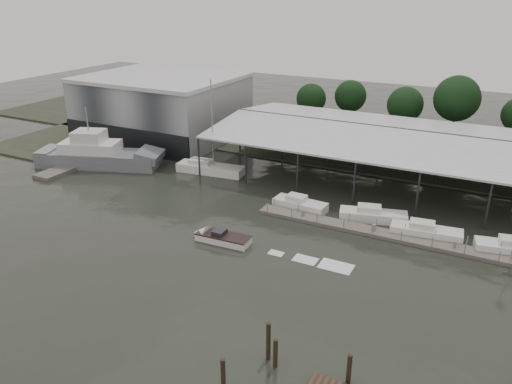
% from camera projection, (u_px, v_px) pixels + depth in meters
% --- Properties ---
extents(ground, '(200.00, 200.00, 0.00)m').
position_uv_depth(ground, '(210.00, 245.00, 50.12)').
color(ground, '#242821').
rests_on(ground, ground).
extents(land_strip_far, '(140.00, 30.00, 0.30)m').
position_uv_depth(land_strip_far, '(342.00, 139.00, 84.62)').
color(land_strip_far, '#373A2C').
rests_on(land_strip_far, ground).
extents(land_strip_west, '(20.00, 40.00, 0.30)m').
position_uv_depth(land_strip_west, '(112.00, 128.00, 91.70)').
color(land_strip_west, '#373A2C').
rests_on(land_strip_west, ground).
extents(storage_warehouse, '(24.50, 20.50, 10.50)m').
position_uv_depth(storage_warehouse, '(163.00, 106.00, 84.60)').
color(storage_warehouse, '#8F9498').
rests_on(storage_warehouse, ground).
extents(covered_boat_shed, '(58.24, 24.00, 6.96)m').
position_uv_depth(covered_boat_shed, '(438.00, 138.00, 63.61)').
color(covered_boat_shed, silver).
rests_on(covered_boat_shed, ground).
extents(trawler_dock, '(3.00, 18.00, 0.50)m').
position_uv_depth(trawler_dock, '(89.00, 159.00, 74.25)').
color(trawler_dock, '#625E56').
rests_on(trawler_dock, ground).
extents(floating_dock, '(28.00, 2.00, 1.40)m').
position_uv_depth(floating_dock, '(383.00, 234.00, 51.91)').
color(floating_dock, '#625E56').
rests_on(floating_dock, ground).
extents(grey_trawler, '(18.60, 10.69, 8.84)m').
position_uv_depth(grey_trawler, '(99.00, 155.00, 71.86)').
color(grey_trawler, slate).
rests_on(grey_trawler, ground).
extents(white_sailboat, '(9.79, 3.72, 13.16)m').
position_uv_depth(white_sailboat, '(209.00, 168.00, 69.41)').
color(white_sailboat, white).
rests_on(white_sailboat, ground).
extents(speedboat_underway, '(17.29, 3.02, 2.00)m').
position_uv_depth(speedboat_underway, '(219.00, 237.00, 50.77)').
color(speedboat_underway, white).
rests_on(speedboat_underway, ground).
extents(moored_cruiser_0, '(6.40, 2.60, 1.70)m').
position_uv_depth(moored_cruiser_0, '(300.00, 204.00, 58.00)').
color(moored_cruiser_0, white).
rests_on(moored_cruiser_0, ground).
extents(moored_cruiser_1, '(7.65, 3.99, 1.70)m').
position_uv_depth(moored_cruiser_1, '(373.00, 215.00, 55.25)').
color(moored_cruiser_1, white).
rests_on(moored_cruiser_1, ground).
extents(moored_cruiser_2, '(7.33, 2.94, 1.70)m').
position_uv_depth(moored_cruiser_2, '(425.00, 231.00, 51.52)').
color(moored_cruiser_2, white).
rests_on(moored_cruiser_2, ground).
extents(mooring_pilings, '(7.22, 8.02, 3.57)m').
position_uv_depth(mooring_pilings, '(267.00, 380.00, 31.56)').
color(mooring_pilings, '#36291B').
rests_on(mooring_pilings, ground).
extents(horizon_tree_line, '(71.92, 10.21, 11.07)m').
position_uv_depth(horizon_tree_line, '(496.00, 111.00, 77.91)').
color(horizon_tree_line, '#2F1E15').
rests_on(horizon_tree_line, ground).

